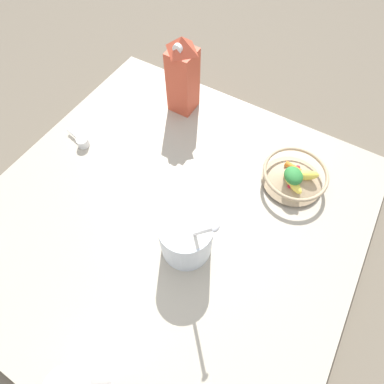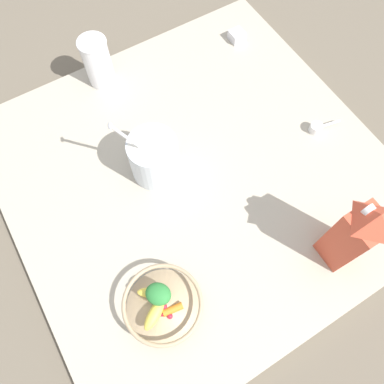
{
  "view_description": "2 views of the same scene",
  "coord_description": "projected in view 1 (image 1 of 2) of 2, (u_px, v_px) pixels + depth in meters",
  "views": [
    {
      "loc": [
        0.25,
        -0.29,
        0.78
      ],
      "look_at": [
        0.05,
        0.05,
        0.12
      ],
      "focal_mm": 28.0,
      "sensor_mm": 36.0,
      "label": 1
    },
    {
      "loc": [
        0.26,
        0.41,
        0.96
      ],
      "look_at": [
        0.06,
        0.07,
        0.09
      ],
      "focal_mm": 35.0,
      "sensor_mm": 36.0,
      "label": 2
    }
  ],
  "objects": [
    {
      "name": "yogurt_tub",
      "position": [
        186.0,
        236.0,
        0.72
      ],
      "size": [
        0.15,
        0.13,
        0.26
      ],
      "color": "silver",
      "rests_on": "countertop"
    },
    {
      "name": "ground_plane",
      "position": [
        170.0,
        218.0,
        0.87
      ],
      "size": [
        6.0,
        6.0,
        0.0
      ],
      "primitive_type": "plane",
      "color": "#665B4C"
    },
    {
      "name": "fruit_bowl",
      "position": [
        294.0,
        176.0,
        0.86
      ],
      "size": [
        0.19,
        0.19,
        0.08
      ],
      "color": "tan",
      "rests_on": "countertop"
    },
    {
      "name": "countertop",
      "position": [
        169.0,
        215.0,
        0.85
      ],
      "size": [
        1.01,
        1.01,
        0.03
      ],
      "color": "#B2A893",
      "rests_on": "ground_plane"
    },
    {
      "name": "measuring_scoop",
      "position": [
        82.0,
        142.0,
        0.95
      ],
      "size": [
        0.1,
        0.04,
        0.03
      ],
      "color": "white",
      "rests_on": "countertop"
    },
    {
      "name": "milk_carton",
      "position": [
        183.0,
        75.0,
        0.94
      ],
      "size": [
        0.08,
        0.08,
        0.26
      ],
      "color": "#CC4C33",
      "rests_on": "countertop"
    }
  ]
}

